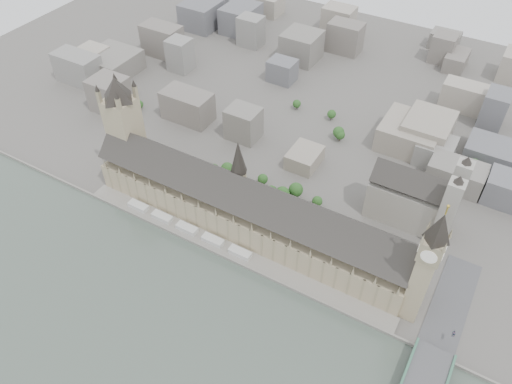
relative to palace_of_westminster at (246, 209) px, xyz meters
The scene contains 12 objects.
ground 30.06m from the palace_of_westminster, 90.00° to the right, with size 900.00×900.00×0.00m, color #595651.
embankment_wall 40.67m from the palace_of_westminster, 90.00° to the right, with size 600.00×1.50×3.00m, color gray.
river_terrace 34.80m from the palace_of_westminster, 90.00° to the right, with size 270.00×15.00×2.00m, color gray.
terrace_tents 51.60m from the palace_of_westminster, 146.28° to the right, with size 118.00×7.00×4.00m.
palace_of_westminster is the anchor object (origin of this frame).
elizabeth_tower 142.94m from the palace_of_westminster, ahead, with size 17.00×17.00×107.50m.
victoria_tower 126.41m from the palace_of_westminster, behind, with size 30.00×30.00×100.00m.
central_tower 37.14m from the palace_of_westminster, 147.79° to the left, with size 13.00×13.00×48.00m.
westminster_abbey 134.09m from the palace_of_westminster, 34.17° to the left, with size 68.00×36.00×64.00m.
city_skyline_inland 225.33m from the palace_of_westminster, 90.00° to the left, with size 720.00×360.00×38.00m, color gray, non-canonical shape.
park_trees 44.22m from the palace_of_westminster, 103.94° to the left, with size 110.00×30.00×15.00m, color #19461A, non-canonical shape.
car_approach 170.50m from the palace_of_westminster, ahead, with size 1.76×4.32×1.25m, color gray.
Camera 1 is at (142.83, -211.72, 301.87)m, focal length 35.00 mm.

